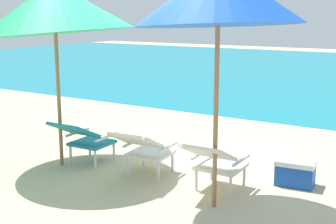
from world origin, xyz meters
TOP-DOWN VIEW (x-y plane):
  - ground_plane at (0.00, 4.00)m, footprint 40.00×40.00m
  - lounge_chair_left at (-0.97, -0.40)m, footprint 0.57×0.89m
  - lounge_chair_center at (0.03, -0.38)m, footprint 0.62×0.93m
  - lounge_chair_right at (1.03, -0.37)m, footprint 0.56×0.88m
  - beach_umbrella_left at (-1.23, -0.57)m, footprint 2.33×2.29m
  - cooler_box at (1.76, 0.40)m, footprint 0.50×0.37m

SIDE VIEW (x-z plane):
  - ground_plane at x=0.00m, z-range 0.00..0.00m
  - cooler_box at x=1.76m, z-range 0.00..0.32m
  - lounge_chair_left at x=-0.97m, z-range 0.06..0.75m
  - lounge_chair_center at x=0.03m, z-range 0.06..0.75m
  - lounge_chair_right at x=1.03m, z-range 0.06..0.75m
  - beach_umbrella_left at x=-1.23m, z-range 0.86..3.43m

